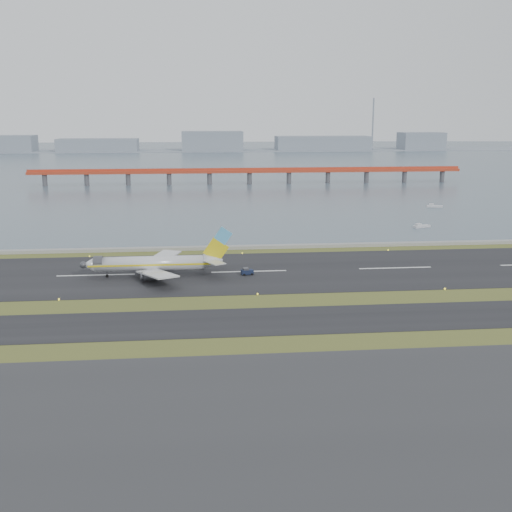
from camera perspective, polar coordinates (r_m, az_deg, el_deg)
The scene contains 12 objects.
ground at distance 141.80m, azimuth 0.45°, elevation -4.31°, with size 1000.00×1000.00×0.00m, color #3A4B1A.
apron_strip at distance 91.01m, azimuth 4.30°, elevation -14.26°, with size 1000.00×50.00×0.10m, color #2F2F31.
taxiway_strip at distance 130.42m, azimuth 1.02°, elevation -5.80°, with size 1000.00×18.00×0.10m, color black.
runway_strip at distance 170.59m, azimuth -0.63°, elevation -1.40°, with size 1000.00×45.00×0.10m, color black.
seawall at distance 199.66m, azimuth -1.40°, elevation 0.78°, with size 1000.00×2.50×1.00m, color gray.
bay_water at distance 596.56m, azimuth -4.36°, elevation 8.50°, with size 1400.00×800.00×1.30m, color #495868.
red_pier at distance 387.99m, azimuth -0.59°, elevation 7.50°, with size 260.00×5.00×10.20m.
far_shoreline at distance 756.30m, azimuth -3.63°, elevation 9.81°, with size 1400.00×80.00×60.50m.
airliner at distance 166.87m, azimuth -8.89°, elevation -0.66°, with size 38.52×32.89×12.80m.
pushback_tug at distance 166.87m, azimuth -0.81°, elevation -1.39°, with size 3.33×2.32×1.96m.
workboat_near at distance 245.39m, azimuth 14.46°, elevation 2.59°, with size 6.97×4.16×1.62m.
workboat_far at distance 300.79m, azimuth 15.55°, elevation 4.29°, with size 7.18×4.24×1.66m.
Camera 1 is at (-14.67, -134.97, 40.94)m, focal length 45.00 mm.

